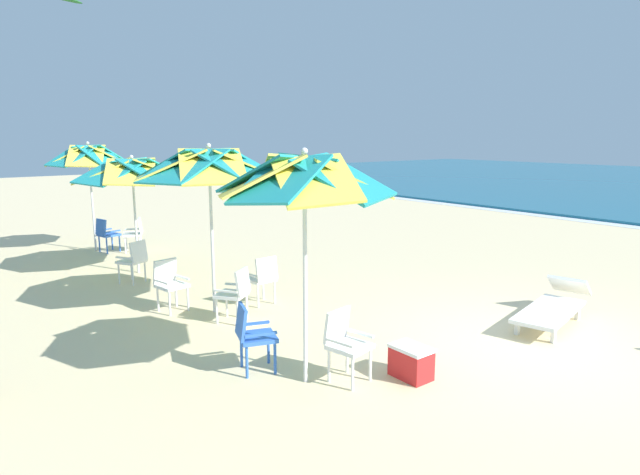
{
  "coord_description": "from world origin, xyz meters",
  "views": [
    {
      "loc": [
        3.78,
        -6.66,
        2.9
      ],
      "look_at": [
        -4.16,
        -0.45,
        1.0
      ],
      "focal_mm": 30.21,
      "sensor_mm": 36.0,
      "label": 1
    }
  ],
  "objects_px": {
    "plastic_chair_4": "(235,291)",
    "plastic_chair_5": "(134,259)",
    "plastic_chair_0": "(252,333)",
    "beach_umbrella_1": "(209,166)",
    "plastic_chair_6": "(135,232)",
    "beach_umbrella_3": "(89,157)",
    "plastic_chair_7": "(106,233)",
    "sun_lounger_1": "(553,306)",
    "beach_umbrella_0": "(305,180)",
    "beach_umbrella_2": "(132,171)",
    "plastic_chair_2": "(263,277)",
    "plastic_chair_3": "(170,282)",
    "cooler_box": "(411,362)",
    "plastic_chair_1": "(345,341)"
  },
  "relations": [
    {
      "from": "beach_umbrella_1",
      "to": "sun_lounger_1",
      "type": "relative_size",
      "value": 1.25
    },
    {
      "from": "beach_umbrella_0",
      "to": "plastic_chair_1",
      "type": "height_order",
      "value": "beach_umbrella_0"
    },
    {
      "from": "beach_umbrella_0",
      "to": "plastic_chair_6",
      "type": "relative_size",
      "value": 3.21
    },
    {
      "from": "plastic_chair_3",
      "to": "sun_lounger_1",
      "type": "xyz_separation_m",
      "value": [
        4.33,
        4.47,
        -0.22
      ]
    },
    {
      "from": "plastic_chair_4",
      "to": "plastic_chair_5",
      "type": "xyz_separation_m",
      "value": [
        -3.27,
        -0.46,
        0.0
      ]
    },
    {
      "from": "plastic_chair_0",
      "to": "plastic_chair_1",
      "type": "distance_m",
      "value": 1.17
    },
    {
      "from": "plastic_chair_4",
      "to": "plastic_chair_7",
      "type": "relative_size",
      "value": 1.0
    },
    {
      "from": "plastic_chair_5",
      "to": "plastic_chair_6",
      "type": "xyz_separation_m",
      "value": [
        -2.98,
        1.07,
        0.0
      ]
    },
    {
      "from": "plastic_chair_4",
      "to": "beach_umbrella_0",
      "type": "bearing_deg",
      "value": -9.41
    },
    {
      "from": "beach_umbrella_0",
      "to": "beach_umbrella_2",
      "type": "bearing_deg",
      "value": 177.47
    },
    {
      "from": "plastic_chair_5",
      "to": "plastic_chair_3",
      "type": "bearing_deg",
      "value": -3.37
    },
    {
      "from": "plastic_chair_2",
      "to": "beach_umbrella_1",
      "type": "bearing_deg",
      "value": -99.85
    },
    {
      "from": "beach_umbrella_2",
      "to": "plastic_chair_6",
      "type": "relative_size",
      "value": 2.91
    },
    {
      "from": "plastic_chair_1",
      "to": "beach_umbrella_2",
      "type": "xyz_separation_m",
      "value": [
        -6.7,
        -0.12,
        1.68
      ]
    },
    {
      "from": "plastic_chair_0",
      "to": "beach_umbrella_1",
      "type": "xyz_separation_m",
      "value": [
        -2.4,
        0.7,
        1.94
      ]
    },
    {
      "from": "plastic_chair_0",
      "to": "plastic_chair_5",
      "type": "distance_m",
      "value": 5.02
    },
    {
      "from": "beach_umbrella_2",
      "to": "sun_lounger_1",
      "type": "xyz_separation_m",
      "value": [
        7.2,
        4.0,
        -1.9
      ]
    },
    {
      "from": "plastic_chair_1",
      "to": "beach_umbrella_1",
      "type": "height_order",
      "value": "beach_umbrella_1"
    },
    {
      "from": "plastic_chair_4",
      "to": "plastic_chair_6",
      "type": "xyz_separation_m",
      "value": [
        -6.25,
        0.61,
        0.0
      ]
    },
    {
      "from": "plastic_chair_3",
      "to": "beach_umbrella_3",
      "type": "bearing_deg",
      "value": 175.91
    },
    {
      "from": "beach_umbrella_2",
      "to": "plastic_chair_7",
      "type": "relative_size",
      "value": 2.91
    },
    {
      "from": "plastic_chair_3",
      "to": "plastic_chair_6",
      "type": "bearing_deg",
      "value": 166.69
    },
    {
      "from": "plastic_chair_4",
      "to": "plastic_chair_7",
      "type": "bearing_deg",
      "value": 179.99
    },
    {
      "from": "plastic_chair_3",
      "to": "plastic_chair_2",
      "type": "bearing_deg",
      "value": 63.85
    },
    {
      "from": "cooler_box",
      "to": "plastic_chair_2",
      "type": "bearing_deg",
      "value": 177.9
    },
    {
      "from": "beach_umbrella_3",
      "to": "plastic_chair_6",
      "type": "height_order",
      "value": "beach_umbrella_3"
    },
    {
      "from": "plastic_chair_5",
      "to": "plastic_chair_6",
      "type": "bearing_deg",
      "value": 160.17
    },
    {
      "from": "plastic_chair_1",
      "to": "plastic_chair_4",
      "type": "bearing_deg",
      "value": -179.71
    },
    {
      "from": "plastic_chair_1",
      "to": "sun_lounger_1",
      "type": "bearing_deg",
      "value": 82.61
    },
    {
      "from": "plastic_chair_0",
      "to": "plastic_chair_6",
      "type": "height_order",
      "value": "same"
    },
    {
      "from": "plastic_chair_1",
      "to": "plastic_chair_3",
      "type": "relative_size",
      "value": 1.0
    },
    {
      "from": "plastic_chair_1",
      "to": "plastic_chair_5",
      "type": "xyz_separation_m",
      "value": [
        -5.91,
        -0.47,
        0.0
      ]
    },
    {
      "from": "plastic_chair_3",
      "to": "plastic_chair_5",
      "type": "xyz_separation_m",
      "value": [
        -2.08,
        0.12,
        0.0
      ]
    },
    {
      "from": "plastic_chair_3",
      "to": "beach_umbrella_2",
      "type": "relative_size",
      "value": 0.34
    },
    {
      "from": "plastic_chair_6",
      "to": "plastic_chair_3",
      "type": "bearing_deg",
      "value": -13.31
    },
    {
      "from": "plastic_chair_2",
      "to": "plastic_chair_3",
      "type": "bearing_deg",
      "value": -116.15
    },
    {
      "from": "plastic_chair_7",
      "to": "plastic_chair_5",
      "type": "bearing_deg",
      "value": -7.89
    },
    {
      "from": "cooler_box",
      "to": "beach_umbrella_2",
      "type": "bearing_deg",
      "value": -173.66
    },
    {
      "from": "beach_umbrella_1",
      "to": "plastic_chair_7",
      "type": "bearing_deg",
      "value": 179.57
    },
    {
      "from": "plastic_chair_5",
      "to": "beach_umbrella_3",
      "type": "bearing_deg",
      "value": 175.51
    },
    {
      "from": "beach_umbrella_2",
      "to": "plastic_chair_7",
      "type": "bearing_deg",
      "value": 177.48
    },
    {
      "from": "plastic_chair_0",
      "to": "plastic_chair_4",
      "type": "distance_m",
      "value": 1.9
    },
    {
      "from": "plastic_chair_2",
      "to": "plastic_chair_7",
      "type": "distance_m",
      "value": 6.16
    },
    {
      "from": "plastic_chair_4",
      "to": "plastic_chair_6",
      "type": "relative_size",
      "value": 1.0
    },
    {
      "from": "beach_umbrella_1",
      "to": "cooler_box",
      "type": "distance_m",
      "value": 4.42
    },
    {
      "from": "plastic_chair_7",
      "to": "cooler_box",
      "type": "height_order",
      "value": "plastic_chair_7"
    },
    {
      "from": "beach_umbrella_0",
      "to": "plastic_chair_0",
      "type": "xyz_separation_m",
      "value": [
        -0.64,
        -0.35,
        -1.93
      ]
    },
    {
      "from": "plastic_chair_2",
      "to": "plastic_chair_3",
      "type": "xyz_separation_m",
      "value": [
        -0.69,
        -1.4,
        0.0
      ]
    },
    {
      "from": "plastic_chair_0",
      "to": "beach_umbrella_1",
      "type": "bearing_deg",
      "value": 163.73
    },
    {
      "from": "plastic_chair_3",
      "to": "cooler_box",
      "type": "relative_size",
      "value": 1.73
    }
  ]
}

